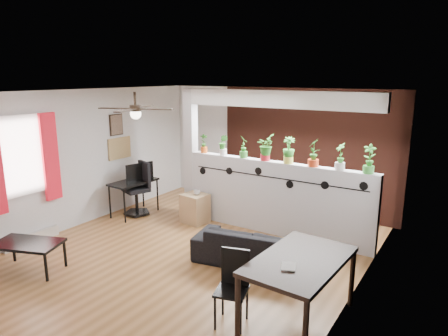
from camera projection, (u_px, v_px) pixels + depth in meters
room_shell at (189, 176)px, 6.29m from camera, size 6.30×7.10×2.90m
partition_wall at (275, 198)px, 7.24m from camera, size 3.60×0.18×1.35m
ceiling_header at (278, 99)px, 6.84m from camera, size 3.60×0.18×0.30m
pier_column at (191, 153)px, 8.10m from camera, size 0.22×0.20×2.60m
brick_panel at (307, 152)px, 8.30m from camera, size 3.90×0.05×2.60m
vine_decal at (274, 178)px, 7.07m from camera, size 3.31×0.01×0.30m
window_assembly at (22, 158)px, 6.60m from camera, size 0.09×1.30×1.55m
baseboard_heater at (32, 238)px, 6.92m from camera, size 0.08×1.00×0.18m
corkboard at (120, 148)px, 8.41m from camera, size 0.03×0.60×0.45m
framed_art at (116, 125)px, 8.26m from camera, size 0.03×0.34×0.44m
ceiling_fan at (135, 110)px, 6.23m from camera, size 1.19×1.19×0.43m
potted_plant_0 at (204, 143)px, 7.87m from camera, size 0.24×0.22×0.38m
potted_plant_1 at (223, 144)px, 7.63m from camera, size 0.24×0.21×0.40m
potted_plant_2 at (244, 146)px, 7.39m from camera, size 0.26×0.27×0.41m
potted_plant_3 at (265, 147)px, 7.15m from camera, size 0.27×0.30×0.47m
potted_plant_4 at (289, 150)px, 6.91m from camera, size 0.30×0.28×0.46m
potted_plant_5 at (314, 151)px, 6.67m from camera, size 0.21×0.26×0.49m
potted_plant_6 at (340, 156)px, 6.44m from camera, size 0.29×0.29×0.44m
potted_plant_7 at (369, 158)px, 6.20m from camera, size 0.27×0.23×0.46m
sofa at (256, 247)px, 6.15m from camera, size 1.92×1.05×0.53m
cube_shelf at (195, 208)px, 7.88m from camera, size 0.52×0.47×0.58m
cup at (197, 192)px, 7.77m from camera, size 0.15×0.15×0.10m
computer_desk at (134, 184)px, 8.25m from camera, size 0.56×1.01×0.72m
monitor at (138, 175)px, 8.33m from camera, size 0.35×0.15×0.20m
office_chair at (139, 192)px, 8.30m from camera, size 0.58×0.59×1.09m
dining_table at (300, 266)px, 4.60m from camera, size 0.96×1.50×0.79m
book at (281, 266)px, 4.39m from camera, size 0.22×0.25×0.02m
folding_chair at (233, 280)px, 4.64m from camera, size 0.44×0.44×0.89m
coffee_table at (27, 245)px, 5.88m from camera, size 1.10×0.85×0.45m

